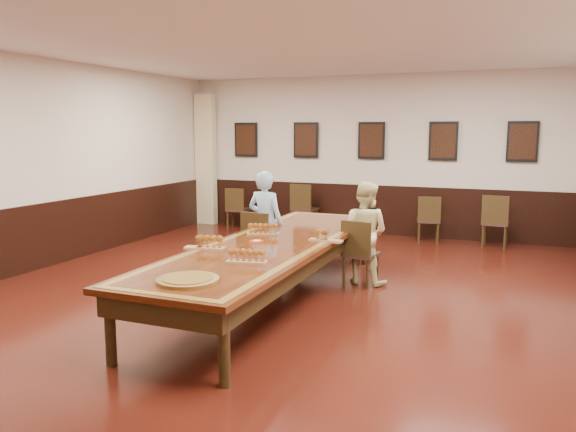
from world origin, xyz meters
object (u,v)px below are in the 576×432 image
at_px(spare_chair_a, 237,208).
at_px(carved_platter, 188,280).
at_px(chair_woman, 361,252).
at_px(conference_table, 273,253).
at_px(spare_chair_c, 428,219).
at_px(chair_man, 262,243).
at_px(person_man, 266,223).
at_px(person_woman, 364,233).
at_px(spare_chair_b, 305,208).
at_px(spare_chair_d, 496,221).

relative_size(spare_chair_a, carved_platter, 1.55).
relative_size(chair_woman, spare_chair_a, 1.02).
xyz_separation_m(chair_woman, conference_table, (-0.82, -1.15, 0.16)).
distance_m(chair_woman, spare_chair_a, 4.91).
xyz_separation_m(spare_chair_a, spare_chair_c, (4.03, 0.04, 0.00)).
bearing_deg(spare_chair_c, spare_chair_a, -10.21).
bearing_deg(conference_table, carved_platter, -88.92).
bearing_deg(chair_woman, spare_chair_a, -33.93).
relative_size(chair_man, conference_table, 0.19).
xyz_separation_m(person_man, person_woman, (1.45, 0.08, -0.06)).
bearing_deg(chair_man, chair_woman, -169.97).
distance_m(chair_man, chair_woman, 1.45).
bearing_deg(spare_chair_b, spare_chair_a, 12.57).
bearing_deg(person_woman, chair_woman, 90.00).
distance_m(chair_man, person_man, 0.30).
xyz_separation_m(spare_chair_a, person_man, (2.17, -3.32, 0.32)).
distance_m(spare_chair_b, conference_table, 4.91).
bearing_deg(chair_man, person_man, -90.00).
bearing_deg(spare_chair_b, person_man, 104.75).
bearing_deg(spare_chair_d, spare_chair_b, -0.12).
xyz_separation_m(person_woman, carved_platter, (-0.79, -3.24, 0.06)).
bearing_deg(person_man, spare_chair_d, -126.34).
xyz_separation_m(spare_chair_b, person_man, (0.71, -3.55, 0.26)).
height_order(chair_man, person_man, person_man).
height_order(person_woman, conference_table, person_woman).
relative_size(chair_man, spare_chair_b, 0.95).
bearing_deg(person_man, carved_platter, 108.30).
height_order(spare_chair_a, conference_table, spare_chair_a).
bearing_deg(spare_chair_c, carved_platter, 68.77).
height_order(spare_chair_b, spare_chair_d, spare_chair_b).
xyz_separation_m(chair_woman, spare_chair_a, (-3.61, 3.33, -0.01)).
bearing_deg(spare_chair_b, carved_platter, 104.99).
height_order(spare_chair_a, spare_chair_c, spare_chair_c).
bearing_deg(carved_platter, person_woman, 76.24).
distance_m(spare_chair_a, person_woman, 4.87).
xyz_separation_m(spare_chair_a, spare_chair_d, (5.23, -0.02, 0.04)).
bearing_deg(spare_chair_d, person_woman, 67.21).
bearing_deg(conference_table, person_man, 118.19).
bearing_deg(spare_chair_a, spare_chair_c, 171.64).
relative_size(spare_chair_a, spare_chair_c, 1.00).
distance_m(conference_table, carved_platter, 2.00).
relative_size(person_man, conference_table, 0.31).
height_order(person_woman, carved_platter, person_woman).
relative_size(chair_man, spare_chair_a, 1.08).
distance_m(chair_woman, conference_table, 1.42).
bearing_deg(person_woman, spare_chair_d, -107.74).
bearing_deg(conference_table, spare_chair_a, 121.95).
bearing_deg(person_woman, spare_chair_b, -49.26).
distance_m(spare_chair_d, carved_platter, 6.89).
xyz_separation_m(chair_man, conference_table, (0.64, -1.06, 0.13)).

